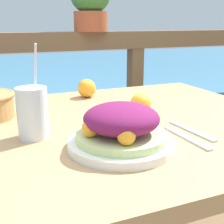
# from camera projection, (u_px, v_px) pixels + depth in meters

# --- Properties ---
(patio_table) EXTENTS (1.14, 0.90, 0.78)m
(patio_table) POSITION_uv_depth(u_px,v_px,m) (109.00, 153.00, 0.96)
(patio_table) COLOR tan
(patio_table) RESTS_ON ground_plane
(railing_fence) EXTENTS (2.80, 0.08, 1.02)m
(railing_fence) POSITION_uv_depth(u_px,v_px,m) (55.00, 90.00, 1.58)
(railing_fence) COLOR brown
(railing_fence) RESTS_ON ground_plane
(sea_backdrop) EXTENTS (12.00, 4.00, 0.48)m
(sea_backdrop) POSITION_uv_depth(u_px,v_px,m) (12.00, 90.00, 3.93)
(sea_backdrop) COLOR teal
(sea_backdrop) RESTS_ON ground_plane
(salad_plate) EXTENTS (0.26, 0.26, 0.11)m
(salad_plate) POSITION_uv_depth(u_px,v_px,m) (121.00, 129.00, 0.73)
(salad_plate) COLOR white
(salad_plate) RESTS_ON patio_table
(drink_glass) EXTENTS (0.08, 0.08, 0.24)m
(drink_glass) POSITION_uv_depth(u_px,v_px,m) (33.00, 113.00, 0.79)
(drink_glass) COLOR silver
(drink_glass) RESTS_ON patio_table
(potted_plant) EXTENTS (0.20, 0.20, 0.29)m
(potted_plant) POSITION_uv_depth(u_px,v_px,m) (90.00, 0.00, 1.53)
(potted_plant) COLOR #A34C2D
(potted_plant) RESTS_ON railing_fence
(fork) EXTENTS (0.02, 0.18, 0.00)m
(fork) POSITION_uv_depth(u_px,v_px,m) (187.00, 138.00, 0.80)
(fork) COLOR silver
(fork) RESTS_ON patio_table
(knife) EXTENTS (0.03, 0.18, 0.00)m
(knife) POSITION_uv_depth(u_px,v_px,m) (191.00, 131.00, 0.85)
(knife) COLOR silver
(knife) RESTS_ON patio_table
(orange_near_basket) EXTENTS (0.07, 0.07, 0.07)m
(orange_near_basket) POSITION_uv_depth(u_px,v_px,m) (87.00, 88.00, 1.23)
(orange_near_basket) COLOR #F9A328
(orange_near_basket) RESTS_ON patio_table
(orange_near_glass) EXTENTS (0.07, 0.07, 0.07)m
(orange_near_glass) POSITION_uv_depth(u_px,v_px,m) (141.00, 104.00, 1.01)
(orange_near_glass) COLOR #F9A328
(orange_near_glass) RESTS_ON patio_table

